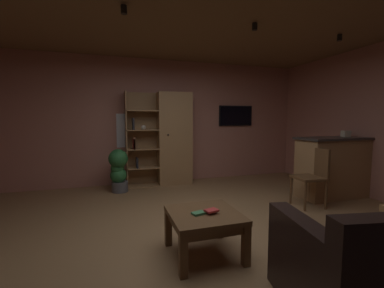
{
  "coord_description": "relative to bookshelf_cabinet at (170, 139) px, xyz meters",
  "views": [
    {
      "loc": [
        -0.99,
        -2.72,
        1.36
      ],
      "look_at": [
        0.0,
        0.4,
        1.05
      ],
      "focal_mm": 23.79,
      "sensor_mm": 36.0,
      "label": 1
    }
  ],
  "objects": [
    {
      "name": "coffee_table",
      "position": [
        -0.31,
        -2.94,
        -0.6
      ],
      "size": [
        0.69,
        0.69,
        0.44
      ],
      "color": "brown",
      "rests_on": "ground"
    },
    {
      "name": "wall_back",
      "position": [
        -0.18,
        0.27,
        0.36
      ],
      "size": [
        6.71,
        0.06,
        2.64
      ],
      "primitive_type": "cube",
      "color": "#AD7060",
      "rests_on": "ground"
    },
    {
      "name": "table_book_0",
      "position": [
        -0.38,
        -2.97,
        -0.51
      ],
      "size": [
        0.14,
        0.11,
        0.02
      ],
      "primitive_type": "cube",
      "rotation": [
        0.0,
        0.0,
        0.27
      ],
      "color": "#387247",
      "rests_on": "coffee_table"
    },
    {
      "name": "track_light_spot_3",
      "position": [
        2.09,
        -2.2,
        1.62
      ],
      "size": [
        0.07,
        0.07,
        0.09
      ],
      "primitive_type": "cylinder",
      "color": "black"
    },
    {
      "name": "wall_mounted_tv",
      "position": [
        1.64,
        0.21,
        0.5
      ],
      "size": [
        0.83,
        0.06,
        0.47
      ],
      "color": "black"
    },
    {
      "name": "track_light_spot_1",
      "position": [
        -1.0,
        -2.23,
        1.62
      ],
      "size": [
        0.07,
        0.07,
        0.09
      ],
      "primitive_type": "cylinder",
      "color": "black"
    },
    {
      "name": "bookshelf_cabinet",
      "position": [
        0.0,
        0.0,
        0.0
      ],
      "size": [
        1.35,
        0.41,
        1.93
      ],
      "color": "#997047",
      "rests_on": "ground"
    },
    {
      "name": "table_book_1",
      "position": [
        -0.25,
        -2.99,
        -0.49
      ],
      "size": [
        0.15,
        0.12,
        0.02
      ],
      "primitive_type": "cube",
      "rotation": [
        0.0,
        0.0,
        0.26
      ],
      "color": "#B22D2D",
      "rests_on": "coffee_table"
    },
    {
      "name": "dining_chair",
      "position": [
        1.83,
        -2.08,
        -0.43
      ],
      "size": [
        0.46,
        0.46,
        0.92
      ],
      "color": "brown",
      "rests_on": "ground"
    },
    {
      "name": "tissue_box",
      "position": [
        2.86,
        -1.72,
        0.16
      ],
      "size": [
        0.14,
        0.14,
        0.11
      ],
      "primitive_type": "cube",
      "rotation": [
        0.0,
        0.0,
        -0.19
      ],
      "color": "#BFB299",
      "rests_on": "kitchen_bar_counter"
    },
    {
      "name": "window_pane_back",
      "position": [
        -0.78,
        0.24,
        0.18
      ],
      "size": [
        0.59,
        0.01,
        0.71
      ],
      "primitive_type": "cube",
      "color": "white"
    },
    {
      "name": "potted_floor_plant",
      "position": [
        -1.07,
        -0.34,
        -0.52
      ],
      "size": [
        0.36,
        0.37,
        0.82
      ],
      "color": "#4C4C51",
      "rests_on": "ground"
    },
    {
      "name": "track_light_spot_2",
      "position": [
        0.65,
        -2.22,
        1.62
      ],
      "size": [
        0.07,
        0.07,
        0.09
      ],
      "primitive_type": "cylinder",
      "color": "black"
    },
    {
      "name": "floor",
      "position": [
        -0.18,
        -2.53,
        -0.97
      ],
      "size": [
        6.59,
        5.55,
        0.02
      ],
      "primitive_type": "cube",
      "color": "olive",
      "rests_on": "ground"
    },
    {
      "name": "kitchen_bar_counter",
      "position": [
        2.66,
        -1.78,
        -0.42
      ],
      "size": [
        1.53,
        0.58,
        1.06
      ],
      "color": "#997047",
      "rests_on": "ground"
    },
    {
      "name": "ceiling",
      "position": [
        -0.18,
        -2.53,
        1.7
      ],
      "size": [
        6.59,
        5.55,
        0.02
      ],
      "primitive_type": "cube",
      "color": "brown"
    }
  ]
}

